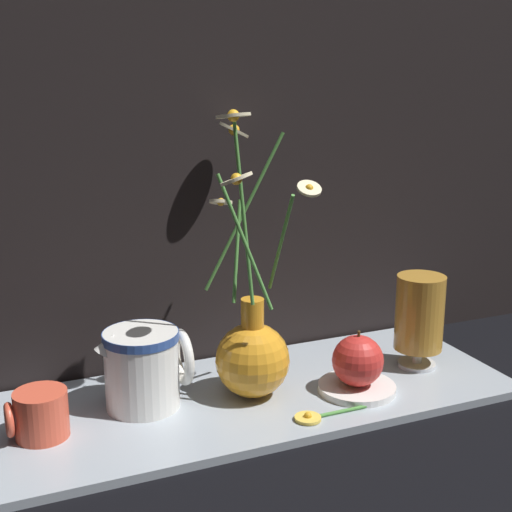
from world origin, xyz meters
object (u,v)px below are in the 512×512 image
(vase_with_flowers, at_px, (252,349))
(orange_fruit, at_px, (358,361))
(tea_glass, at_px, (420,315))
(yellow_mug, at_px, (39,414))
(ceramic_pitcher, at_px, (144,365))

(vase_with_flowers, height_order, orange_fruit, vase_with_flowers)
(tea_glass, bearing_deg, yellow_mug, 179.88)
(vase_with_flowers, height_order, ceramic_pitcher, vase_with_flowers)
(vase_with_flowers, relative_size, yellow_mug, 5.20)
(yellow_mug, height_order, ceramic_pitcher, ceramic_pitcher)
(yellow_mug, height_order, orange_fruit, orange_fruit)
(ceramic_pitcher, bearing_deg, yellow_mug, -167.40)
(vase_with_flowers, xyz_separation_m, ceramic_pitcher, (-0.15, 0.03, -0.01))
(orange_fruit, bearing_deg, vase_with_flowers, 161.05)
(tea_glass, distance_m, orange_fruit, 0.15)
(tea_glass, height_order, orange_fruit, tea_glass)
(yellow_mug, distance_m, tea_glass, 0.58)
(ceramic_pitcher, distance_m, orange_fruit, 0.31)
(vase_with_flowers, relative_size, tea_glass, 2.74)
(ceramic_pitcher, relative_size, tea_glass, 0.87)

